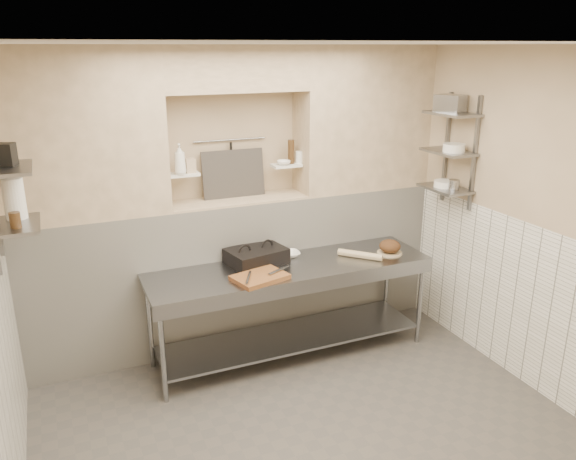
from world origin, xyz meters
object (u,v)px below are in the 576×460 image
cutting_board (260,277)px  mixing_bowl (290,254)px  prep_table (291,292)px  panini_press (256,256)px  bottle_soap (180,159)px  rolling_pin (360,255)px  bread_loaf (390,246)px  bowl_alcove (284,163)px  jug_left (14,198)px

cutting_board → mixing_bowl: (0.45, 0.40, 0.00)m
cutting_board → mixing_bowl: size_ratio=2.31×
prep_table → panini_press: (-0.26, 0.20, 0.33)m
prep_table → bottle_soap: bearing=148.2°
mixing_bowl → rolling_pin: (0.59, -0.30, 0.01)m
bread_loaf → panini_press: bearing=167.7°
prep_table → mixing_bowl: bearing=69.7°
cutting_board → rolling_pin: bearing=5.7°
prep_table → rolling_pin: bearing=-5.4°
cutting_board → bottle_soap: bottle_soap is taller
prep_table → rolling_pin: size_ratio=6.14×
prep_table → bread_loaf: (0.99, -0.07, 0.33)m
bread_loaf → bowl_alcove: size_ratio=1.55×
cutting_board → jug_left: bearing=174.7°
cutting_board → bottle_soap: 1.25m
cutting_board → bottle_soap: (-0.47, 0.69, 0.93)m
panini_press → rolling_pin: bearing=-27.4°
jug_left → bowl_alcove: bearing=13.2°
panini_press → bottle_soap: bottle_soap is taller
prep_table → bread_loaf: bearing=-4.1°
mixing_bowl → bowl_alcove: 0.87m
rolling_pin → jug_left: 2.94m
panini_press → bottle_soap: (-0.58, 0.32, 0.88)m
panini_press → rolling_pin: size_ratio=1.35×
bowl_alcove → jug_left: jug_left is taller
rolling_pin → bowl_alcove: 1.13m
rolling_pin → bottle_soap: 1.86m
panini_press → bottle_soap: size_ratio=2.11×
mixing_bowl → bread_loaf: 0.96m
prep_table → bowl_alcove: bearing=73.8°
panini_press → jug_left: (-1.89, -0.21, 0.79)m
jug_left → bread_loaf: bearing=-1.2°
panini_press → bowl_alcove: bowl_alcove is taller
bottle_soap → jug_left: bearing=-158.3°
cutting_board → bread_loaf: size_ratio=2.17×
rolling_pin → bottle_soap: (-1.51, 0.58, 0.92)m
panini_press → cutting_board: size_ratio=1.29×
prep_table → bottle_soap: size_ratio=9.64×
prep_table → bottle_soap: bottle_soap is taller
bottle_soap → rolling_pin: bearing=-21.0°
panini_press → rolling_pin: (0.93, -0.27, -0.04)m
mixing_bowl → bottle_soap: bottle_soap is taller
bread_loaf → mixing_bowl: bearing=161.5°
mixing_bowl → bread_loaf: bread_loaf is taller
bowl_alcove → jug_left: 2.36m
bread_loaf → jug_left: (-3.14, 0.07, 0.79)m
panini_press → jug_left: 2.06m
mixing_bowl → bread_loaf: size_ratio=0.94×
bread_loaf → bottle_soap: size_ratio=0.75×
panini_press → cutting_board: 0.39m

